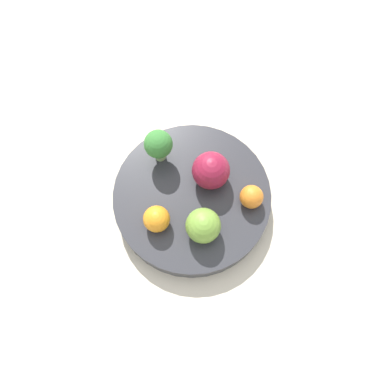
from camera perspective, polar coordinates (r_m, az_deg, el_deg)
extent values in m
plane|color=gray|center=(0.63, 0.00, -2.04)|extent=(6.00, 6.00, 0.00)
cube|color=beige|center=(0.62, 0.00, -1.75)|extent=(1.20, 1.20, 0.02)
cylinder|color=#2D2D33|center=(0.60, 0.00, -0.91)|extent=(0.25, 0.25, 0.03)
cylinder|color=#99C17A|center=(0.60, -4.92, 5.98)|extent=(0.02, 0.02, 0.03)
sphere|color=#387A33|center=(0.57, -5.16, 7.28)|extent=(0.04, 0.04, 0.04)
sphere|color=maroon|center=(0.56, 2.89, 3.29)|extent=(0.06, 0.06, 0.06)
sphere|color=olive|center=(0.54, 1.71, -5.14)|extent=(0.05, 0.05, 0.05)
sphere|color=orange|center=(0.55, -5.42, -4.11)|extent=(0.04, 0.04, 0.04)
sphere|color=orange|center=(0.57, 9.05, -0.72)|extent=(0.04, 0.04, 0.04)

